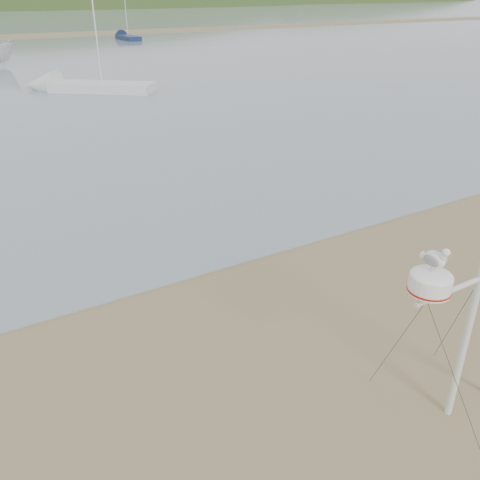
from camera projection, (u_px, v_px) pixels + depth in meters
ground at (164, 466)px, 6.39m from camera, size 560.00×560.00×0.00m
mast_rig at (463, 352)px, 6.64m from camera, size 2.07×2.20×4.66m
sailboat_blue_far at (123, 37)px, 61.65m from camera, size 1.62×6.38×6.35m
sailboat_white_near at (67, 86)px, 29.91m from camera, size 7.27×6.40×7.74m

